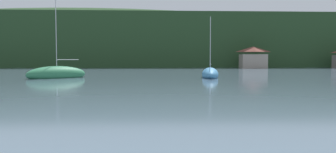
{
  "coord_description": "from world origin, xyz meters",
  "views": [
    {
      "loc": [
        -1.08,
        15.87,
        2.62
      ],
      "look_at": [
        0.0,
        39.3,
        1.36
      ],
      "focal_mm": 35.29,
      "sensor_mm": 36.0,
      "label": 1
    }
  ],
  "objects": [
    {
      "name": "sailboat_far_3",
      "position": [
        6.98,
        61.85,
        0.44
      ],
      "size": [
        3.36,
        8.25,
        9.03
      ],
      "rotation": [
        0.0,
        0.0,
        1.43
      ],
      "color": "teal",
      "rests_on": "ground_plane"
    },
    {
      "name": "shore_building_west",
      "position": [
        26.37,
        104.99,
        2.91
      ],
      "size": [
        7.13,
        4.49,
        5.97
      ],
      "color": "gray",
      "rests_on": "ground_plane"
    },
    {
      "name": "wooded_hillside",
      "position": [
        -15.9,
        146.27,
        6.93
      ],
      "size": [
        352.0,
        62.05,
        35.01
      ],
      "color": "#264223",
      "rests_on": "ground_plane"
    },
    {
      "name": "sailboat_far_6",
      "position": [
        -14.1,
        61.21,
        0.52
      ],
      "size": [
        8.09,
        7.23,
        13.15
      ],
      "rotation": [
        0.0,
        0.0,
        3.82
      ],
      "color": "#2D754C",
      "rests_on": "ground_plane"
    }
  ]
}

